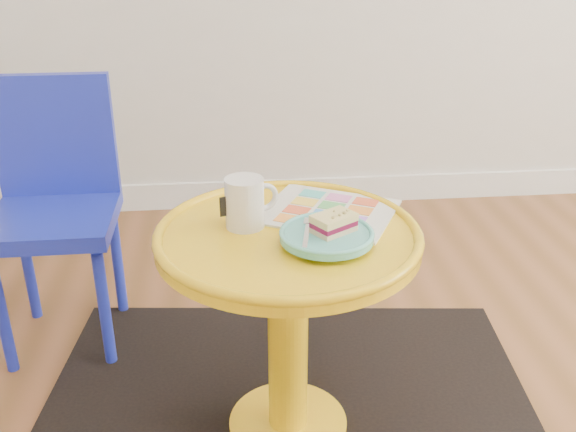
{
  "coord_description": "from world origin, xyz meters",
  "views": [
    {
      "loc": [
        -0.92,
        -0.71,
        1.17
      ],
      "look_at": [
        -0.79,
        0.56,
        0.6
      ],
      "focal_mm": 40.0,
      "sensor_mm": 36.0,
      "label": 1
    }
  ],
  "objects": [
    {
      "name": "cake_slice",
      "position": [
        -0.7,
        0.5,
        0.6
      ],
      "size": [
        0.11,
        0.1,
        0.04
      ],
      "rotation": [
        0.0,
        0.0,
        0.58
      ],
      "color": "#D3BC8C",
      "rests_on": "plate"
    },
    {
      "name": "room_walls",
      "position": [
        -0.99,
        0.99,
        0.06
      ],
      "size": [
        4.0,
        4.0,
        4.0
      ],
      "color": "silver",
      "rests_on": "ground"
    },
    {
      "name": "fork",
      "position": [
        -0.76,
        0.5,
        0.59
      ],
      "size": [
        0.04,
        0.14,
        0.0
      ],
      "rotation": [
        0.0,
        0.0,
        -0.19
      ],
      "color": "silver",
      "rests_on": "plate"
    },
    {
      "name": "newspaper",
      "position": [
        -0.69,
        0.65,
        0.56
      ],
      "size": [
        0.38,
        0.36,
        0.01
      ],
      "primitive_type": "cube",
      "rotation": [
        0.0,
        0.0,
        -0.48
      ],
      "color": "silver",
      "rests_on": "side_table"
    },
    {
      "name": "side_table",
      "position": [
        -0.79,
        0.56,
        0.4
      ],
      "size": [
        0.59,
        0.59,
        0.56
      ],
      "color": "yellow",
      "rests_on": "ground"
    },
    {
      "name": "mug",
      "position": [
        -0.88,
        0.6,
        0.62
      ],
      "size": [
        0.12,
        0.09,
        0.11
      ],
      "rotation": [
        0.0,
        0.0,
        0.33
      ],
      "color": "silver",
      "rests_on": "side_table"
    },
    {
      "name": "rug",
      "position": [
        -0.79,
        0.56,
        0.0
      ],
      "size": [
        1.41,
        1.23,
        0.01
      ],
      "primitive_type": "cube",
      "rotation": [
        0.0,
        0.0,
        -0.1
      ],
      "color": "black",
      "rests_on": "ground"
    },
    {
      "name": "chair",
      "position": [
        -1.42,
        1.07,
        0.45
      ],
      "size": [
        0.35,
        0.35,
        0.79
      ],
      "rotation": [
        0.0,
        0.0,
        0.01
      ],
      "color": "#1B28B5",
      "rests_on": "ground"
    },
    {
      "name": "plate",
      "position": [
        -0.72,
        0.49,
        0.58
      ],
      "size": [
        0.2,
        0.2,
        0.02
      ],
      "color": "#56B7AE",
      "rests_on": "newspaper"
    }
  ]
}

